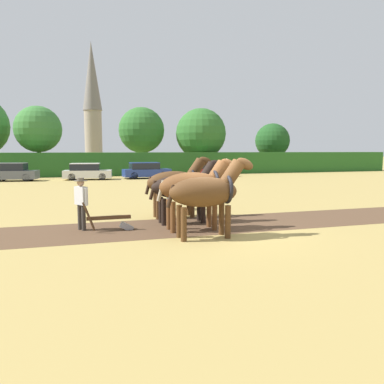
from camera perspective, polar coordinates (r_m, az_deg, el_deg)
name	(u,v)px	position (r m, az deg, el deg)	size (l,w,h in m)	color
ground_plane	(227,235)	(12.10, 5.34, -6.48)	(240.00, 240.00, 0.00)	#A88E4C
plowed_furrow_strip	(37,235)	(12.93, -22.51, -6.09)	(32.97, 3.24, 0.01)	brown
hedgerow	(123,164)	(40.74, -10.51, 4.22)	(67.09, 1.64, 2.45)	#286023
tree_center_left	(38,129)	(43.61, -22.42, 8.82)	(4.93, 4.93, 7.38)	#423323
tree_center	(142,130)	(46.32, -7.70, 9.30)	(5.52, 5.52, 7.86)	brown
tree_center_right	(201,134)	(45.99, 1.38, 8.88)	(6.09, 6.09, 7.74)	#4C3823
tree_right	(272,141)	(51.02, 12.15, 7.65)	(4.52, 4.52, 6.21)	#423323
church_spire	(92,101)	(68.44, -14.94, 13.20)	(3.25, 3.25, 21.13)	gray
draft_horse_lead_left	(207,192)	(11.41, 2.34, 0.06)	(2.87, 0.96, 2.54)	#513319
draft_horse_lead_right	(195,187)	(12.58, 0.42, 0.80)	(2.86, 1.04, 2.48)	brown
draft_horse_trail_left	(185,187)	(13.78, -1.06, 0.81)	(2.97, 0.90, 2.41)	black
draft_horse_trail_right	(177,182)	(14.97, -2.36, 1.49)	(2.86, 0.96, 2.51)	#513319
plow	(113,221)	(12.84, -11.95, -4.37)	(1.68, 0.46, 1.13)	#4C331E
farmer_at_plow	(81,199)	(13.08, -16.54, -1.07)	(0.45, 0.59, 1.78)	#38332D
farmer_beside_team	(169,188)	(16.92, -3.57, 0.62)	(0.42, 0.66, 1.70)	#4C4C4C
parked_car_far_left	(14,172)	(36.25, -25.52, 2.72)	(4.05, 2.30, 1.59)	#565B66
parked_car_left	(87,172)	(35.58, -15.70, 2.99)	(4.45, 2.34, 1.51)	silver
parked_car_center_left	(146,171)	(36.19, -7.02, 3.25)	(4.60, 2.10, 1.53)	navy
parked_car_center	(212,170)	(38.23, 3.02, 3.40)	(4.50, 2.20, 1.46)	maroon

